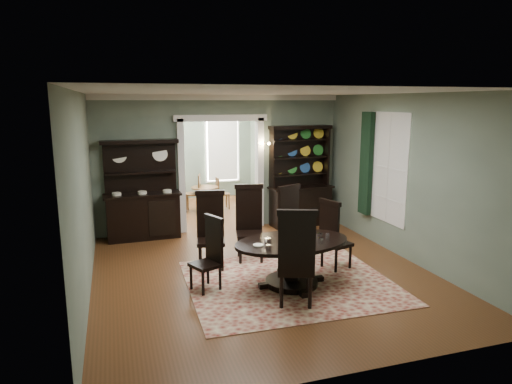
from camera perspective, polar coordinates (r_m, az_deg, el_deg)
room at (r=7.41m, az=0.85°, el=1.32°), size 5.51×6.01×3.01m
parlor at (r=12.70m, az=-7.02°, el=5.13°), size 3.51×3.50×3.01m
doorway_trim at (r=10.23m, az=-4.40°, el=4.27°), size 2.08×0.25×2.57m
right_window at (r=9.36m, az=14.94°, el=3.17°), size 0.15×1.47×2.12m
wall_sconce at (r=10.31m, az=0.95°, el=5.88°), size 0.27×0.21×0.21m
rug at (r=7.48m, az=4.18°, el=-11.16°), size 3.26×2.88×0.01m
dining_table at (r=7.20m, az=4.52°, el=-7.77°), size 1.97×1.89×0.74m
centerpiece at (r=7.16m, az=4.41°, el=-5.51°), size 1.25×0.80×0.21m
chair_far_left at (r=8.00m, az=-5.71°, el=-4.38°), size 0.58×0.56×1.34m
chair_far_mid at (r=8.35m, az=-0.83°, el=-3.53°), size 0.59×0.57×1.38m
chair_far_right at (r=8.40m, az=4.55°, el=-3.56°), size 0.65×0.63×1.36m
chair_end_left at (r=7.07m, az=-5.74°, el=-7.38°), size 0.54×0.55×1.15m
chair_end_right at (r=7.92m, az=9.54°, el=-5.08°), size 0.55×0.56×1.23m
chair_near at (r=6.41m, az=5.04°, el=-7.94°), size 0.67×0.65×1.43m
sideboard at (r=9.89m, az=-13.99°, el=-1.52°), size 1.60×0.61×2.08m
welsh_dresser at (r=10.67m, az=5.53°, el=0.32°), size 1.52×0.65×2.32m
parlor_table at (r=12.04m, az=-6.39°, el=-0.43°), size 0.71×0.71×0.66m
parlor_chair_left at (r=12.06m, az=-7.62°, el=0.03°), size 0.45×0.44×0.98m
parlor_chair_right at (r=12.30m, az=-4.39°, el=-0.02°), size 0.36×0.36×0.85m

